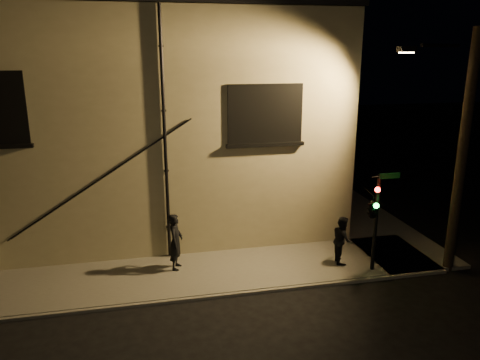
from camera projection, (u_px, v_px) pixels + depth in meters
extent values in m
plane|color=black|center=(238.00, 295.00, 14.03)|extent=(90.00, 90.00, 0.00)
cube|color=#5E5C54|center=(135.00, 280.00, 14.81)|extent=(20.00, 3.00, 0.12)
cube|color=#5E5C54|center=(333.00, 198.00, 22.88)|extent=(3.00, 16.00, 0.12)
cube|color=tan|center=(129.00, 116.00, 20.73)|extent=(16.00, 12.00, 8.50)
cube|color=black|center=(122.00, 11.00, 19.55)|extent=(16.20, 12.20, 0.30)
cube|color=black|center=(265.00, 114.00, 15.81)|extent=(2.60, 0.10, 2.00)
cube|color=#A5B28C|center=(265.00, 114.00, 15.83)|extent=(2.38, 0.05, 1.78)
cylinder|color=black|center=(165.00, 138.00, 15.24)|extent=(0.11, 0.11, 8.30)
cylinder|color=black|center=(98.00, 180.00, 15.17)|extent=(5.96, 0.04, 3.75)
cylinder|color=black|center=(102.00, 178.00, 15.18)|extent=(5.96, 0.04, 3.75)
imported|color=black|center=(176.00, 242.00, 15.22)|extent=(0.63, 0.79, 1.89)
imported|color=black|center=(342.00, 240.00, 15.72)|extent=(0.76, 0.89, 1.62)
cylinder|color=black|center=(376.00, 225.00, 14.99)|extent=(0.12, 0.12, 3.11)
imported|color=black|center=(373.00, 207.00, 14.66)|extent=(0.70, 1.92, 0.76)
sphere|color=#FF140C|center=(378.00, 190.00, 14.32)|extent=(0.17, 0.17, 0.17)
sphere|color=#14FF3F|center=(376.00, 206.00, 14.46)|extent=(0.17, 0.17, 0.17)
cube|color=#0C4C1E|center=(390.00, 176.00, 14.63)|extent=(0.70, 0.03, 0.18)
cylinder|color=black|center=(462.00, 156.00, 14.61)|extent=(0.32, 0.32, 7.75)
cylinder|color=black|center=(441.00, 45.00, 14.06)|extent=(1.96, 1.07, 0.10)
cube|color=black|center=(407.00, 49.00, 14.45)|extent=(0.55, 0.28, 0.18)
cube|color=#FFC672|center=(406.00, 52.00, 14.47)|extent=(0.42, 0.20, 0.04)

